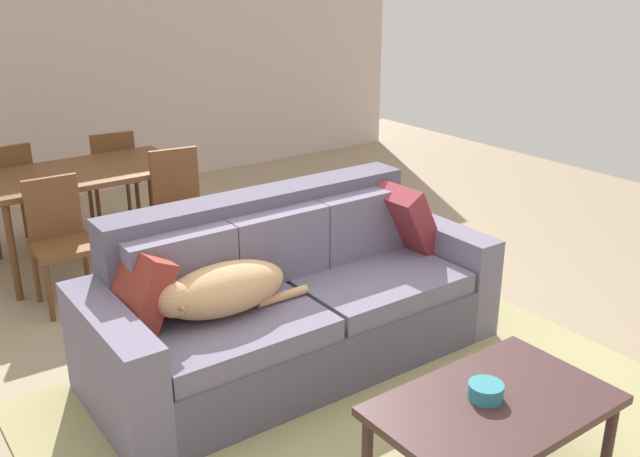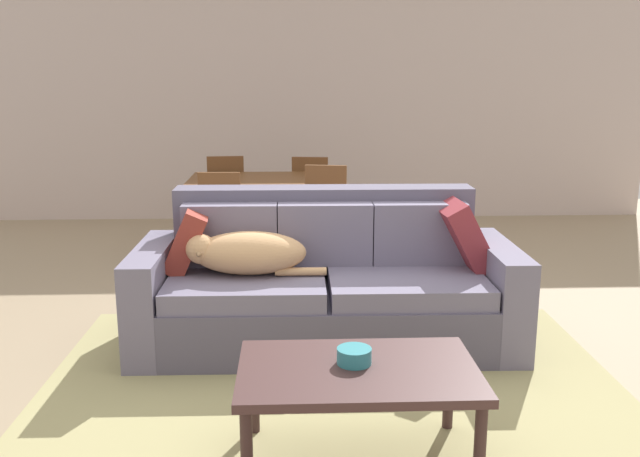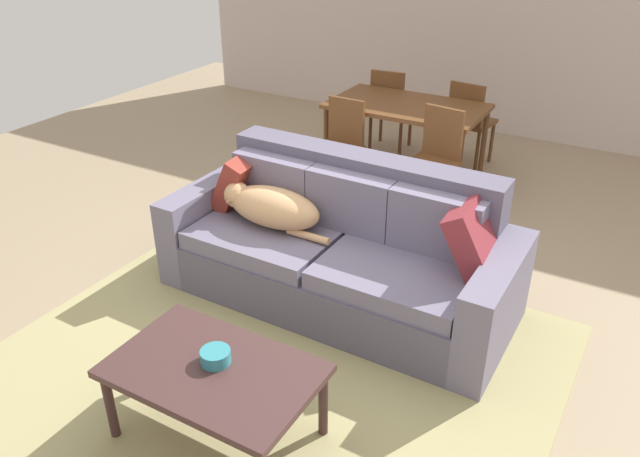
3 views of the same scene
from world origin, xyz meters
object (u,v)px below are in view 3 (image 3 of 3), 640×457
Objects in this scene: coffee_table at (214,376)px; dining_chair_far_right at (469,119)px; dining_chair_near_left at (340,143)px; throw_pillow_by_left_arm at (239,181)px; bowl_on_coffee_table at (216,356)px; dining_chair_far_left at (390,106)px; dining_chair_near_right at (435,156)px; throw_pillow_by_right_arm at (476,238)px; dog_on_left_cushion at (271,206)px; couch at (342,251)px; dining_table at (407,111)px.

dining_chair_far_right is (-0.08, 4.19, 0.09)m from coffee_table.
throw_pillow_by_left_arm is at bearing -89.81° from dining_chair_near_left.
throw_pillow_by_left_arm is 2.81m from dining_chair_far_right.
bowl_on_coffee_table is 4.23m from dining_chair_far_left.
dining_chair_far_left is (-0.92, 4.13, 0.01)m from bowl_on_coffee_table.
throw_pillow_by_right_arm is at bearing -53.27° from dining_chair_near_right.
coffee_table is 3.02m from dining_chair_near_right.
dog_on_left_cushion is 2.84m from dining_chair_far_left.
dog_on_left_cushion is at bearing -76.28° from dining_chair_near_left.
couch reaches higher than dog_on_left_cushion.
dining_chair_far_right is at bearing 80.82° from dog_on_left_cushion.
dining_chair_near_right reaches higher than coffee_table.
throw_pillow_by_right_arm is 0.50× the size of dining_chair_far_left.
couch is 2.73m from dining_chair_far_right.
dining_table is 0.77m from dining_chair_far_right.
coffee_table is at bearing -118.55° from throw_pillow_by_right_arm.
dog_on_left_cushion is at bearing -174.02° from throw_pillow_by_right_arm.
throw_pillow_by_right_arm is 2.28m from dining_chair_near_left.
dining_table is (0.45, 2.05, 0.02)m from throw_pillow_by_left_arm.
dining_chair_near_right is (0.95, 1.49, -0.14)m from throw_pillow_by_left_arm.
dining_table reaches higher than bowl_on_coffee_table.
dining_chair_far_right reaches higher than dining_chair_near_left.
dog_on_left_cushion is 1.76m from dining_chair_near_right.
dog_on_left_cushion is 0.99× the size of dining_chair_near_left.
dining_table is (0.06, 2.22, 0.06)m from dog_on_left_cushion.
dining_table is at bearing 97.99° from coffee_table.
dining_chair_far_left reaches higher than throw_pillow_by_left_arm.
couch is 1.66× the size of dining_table.
bowl_on_coffee_table is at bearing 108.12° from coffee_table.
dining_chair_far_left is at bearing 8.93° from dining_chair_far_right.
couch is 1.43m from bowl_on_coffee_table.
dining_chair_near_left is at bearing 119.30° from couch.
couch is 1.47m from coffee_table.
dining_chair_far_right is at bearing 57.72° from dining_chair_near_left.
dining_chair_near_left is (0.05, 1.46, -0.18)m from throw_pillow_by_left_arm.
throw_pillow_by_left_arm is at bearing -102.22° from dining_table.
coffee_table is 1.12× the size of dining_chair_near_right.
coffee_table is (-0.82, -1.51, -0.27)m from throw_pillow_by_right_arm.
dining_chair_near_right is at bearing 101.78° from dining_chair_far_right.
coffee_table is 0.72× the size of dining_table.
dining_chair_far_left is 0.86m from dining_chair_far_right.
dining_chair_near_left reaches higher than dining_table.
throw_pillow_by_right_arm is at bearing 118.14° from dining_chair_far_left.
throw_pillow_by_right_arm is 2.46m from dining_table.
dining_chair_far_right is at bearing 175.78° from dining_chair_far_left.
throw_pillow_by_left_arm is 1.77m from throw_pillow_by_right_arm.
dining_chair_far_left is (-0.94, 4.17, 0.10)m from coffee_table.
dog_on_left_cushion is 0.83× the size of coffee_table.
dining_chair_near_left is at bearing 102.22° from dog_on_left_cushion.
dining_chair_far_left is at bearing 123.38° from throw_pillow_by_right_arm.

